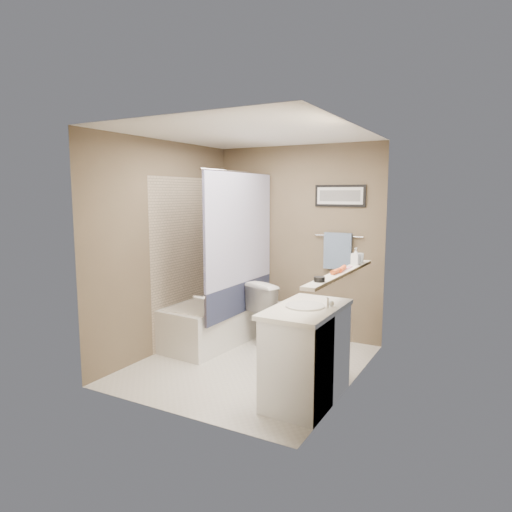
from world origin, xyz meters
The scene contains 33 objects.
ground centered at (0.00, 0.00, 0.00)m, with size 2.50×2.50×0.00m, color silver.
ceiling centered at (0.00, 0.00, 2.38)m, with size 2.20×2.50×0.04m, color white.
wall_back centered at (0.00, 1.23, 1.20)m, with size 2.20×0.04×2.40m, color brown.
wall_front centered at (0.00, -1.23, 1.20)m, with size 2.20×0.04×2.40m, color brown.
wall_left centered at (-1.08, 0.00, 1.20)m, with size 0.04×2.50×2.40m, color brown.
wall_right centered at (1.08, 0.00, 1.20)m, with size 0.04×2.50×2.40m, color brown.
tile_surround centered at (-1.09, 0.50, 1.00)m, with size 0.02×1.55×2.00m, color tan.
curtain_rod centered at (-0.40, 0.50, 2.05)m, with size 0.02×0.02×1.55m, color silver.
curtain_upper centered at (-0.40, 0.50, 1.40)m, with size 0.03×1.45×1.28m, color white.
curtain_lower centered at (-0.40, 0.50, 0.58)m, with size 0.03×1.45×0.36m, color #29304E.
mirror centered at (1.09, -0.15, 1.62)m, with size 0.02×1.60×1.00m, color silver.
shelf centered at (1.04, -0.15, 1.10)m, with size 0.12×1.60×0.03m, color silver.
towel_bar centered at (0.55, 1.22, 1.30)m, with size 0.02×0.02×0.60m, color silver.
towel centered at (0.55, 1.20, 1.12)m, with size 0.34×0.05×0.44m, color #8DABCD.
art_frame centered at (0.55, 1.23, 1.78)m, with size 0.62×0.03×0.26m, color black.
art_mat centered at (0.55, 1.22, 1.78)m, with size 0.56×0.00×0.20m, color white.
art_image centered at (0.55, 1.22, 1.78)m, with size 0.50×0.00×0.13m, color #595959.
door centered at (0.55, -1.24, 1.00)m, with size 0.80×0.02×2.00m, color silver.
door_handle centered at (0.22, -1.19, 1.00)m, with size 0.02×0.02×0.10m, color silver.
bathtub centered at (-0.75, 0.50, 0.25)m, with size 0.70×1.50×0.50m, color white.
tub_rim centered at (-0.75, 0.50, 0.50)m, with size 0.56×1.36×0.02m, color white.
toilet centered at (-0.04, 0.83, 0.39)m, with size 0.43×0.76×0.77m, color white.
vanity centered at (0.85, -0.49, 0.40)m, with size 0.50×0.90×0.80m, color white.
countertop centered at (0.84, -0.49, 0.82)m, with size 0.54×0.96×0.04m, color silver.
sink_basin centered at (0.83, -0.49, 0.85)m, with size 0.34×0.34×0.01m, color silver.
faucet_spout centered at (1.03, -0.49, 0.89)m, with size 0.02×0.02×0.10m, color white.
faucet_knob centered at (1.03, -0.39, 0.87)m, with size 0.05×0.05×0.05m, color silver.
candle_bowl_near centered at (1.04, -0.70, 1.14)m, with size 0.09×0.09×0.04m, color black.
hair_brush_front centered at (1.04, -0.27, 1.14)m, with size 0.04×0.04×0.22m, color #C74B1C.
hair_brush_back centered at (1.04, -0.12, 1.14)m, with size 0.04×0.04×0.22m, color #ED5121.
pink_comb centered at (1.04, 0.07, 1.12)m, with size 0.03×0.16×0.01m, color pink.
glass_jar centered at (1.04, 0.42, 1.17)m, with size 0.08×0.08×0.10m, color silver.
soap_bottle centered at (1.04, 0.29, 1.20)m, with size 0.07×0.08×0.17m, color #999999.
Camera 1 is at (2.29, -4.05, 1.81)m, focal length 32.00 mm.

